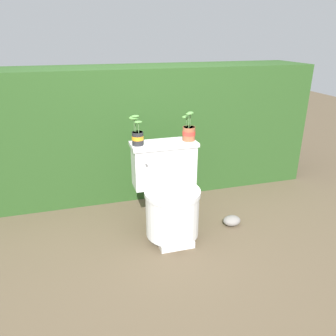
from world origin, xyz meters
The scene contains 6 objects.
ground_plane centered at (0.00, 0.00, 0.00)m, with size 12.00×12.00×0.00m, color brown.
hedge_backdrop centered at (0.00, 1.00, 0.62)m, with size 3.50×0.61×1.23m.
toilet centered at (0.08, 0.05, 0.34)m, with size 0.52×0.56×0.73m.
potted_plant_left centered at (-0.13, 0.20, 0.81)m, with size 0.10×0.10×0.23m.
potted_plant_midleft centered at (0.29, 0.21, 0.80)m, with size 0.10×0.10×0.23m.
garden_stone centered at (0.62, 0.02, 0.04)m, with size 0.15×0.12×0.08m.
Camera 1 is at (-0.55, -2.14, 1.51)m, focal length 35.00 mm.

